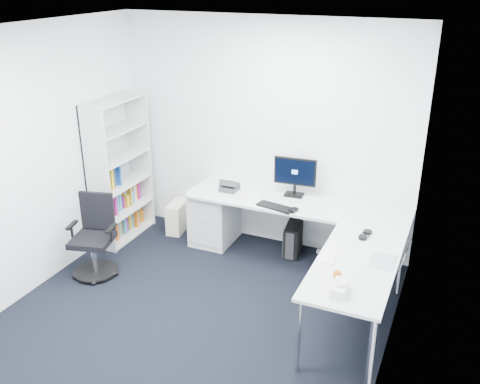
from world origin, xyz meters
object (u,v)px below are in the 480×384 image
at_px(l_desk, 286,244).
at_px(task_chair, 92,238).
at_px(monitor, 295,177).
at_px(bookshelf, 120,170).
at_px(laptop, 384,251).

distance_m(l_desk, task_chair, 2.12).
height_order(task_chair, monitor, monitor).
height_order(l_desk, monitor, monitor).
distance_m(task_chair, monitor, 2.35).
bearing_deg(bookshelf, task_chair, -75.07).
relative_size(l_desk, laptop, 8.23).
relative_size(task_chair, laptop, 2.98).
distance_m(l_desk, bookshelf, 2.24).
xyz_separation_m(bookshelf, monitor, (2.08, 0.45, 0.08)).
relative_size(monitor, laptop, 1.61).
distance_m(l_desk, laptop, 1.36).
relative_size(task_chair, monitor, 1.85).
relative_size(l_desk, monitor, 5.12).
bearing_deg(monitor, l_desk, -83.86).
bearing_deg(laptop, monitor, 138.59).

